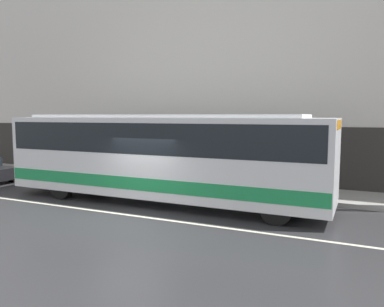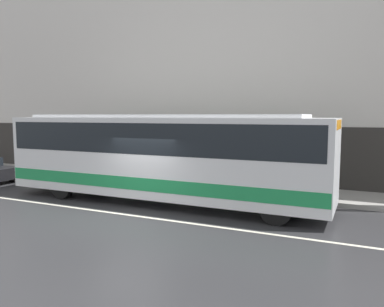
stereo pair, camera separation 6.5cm
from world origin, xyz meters
TOP-DOWN VIEW (x-y plane):
  - ground_plane at (0.00, 0.00)m, footprint 60.00×60.00m
  - sidewalk at (0.00, 5.35)m, footprint 60.00×2.70m
  - building_facade at (0.00, 6.84)m, footprint 60.00×0.35m
  - lane_stripe at (0.00, 0.00)m, footprint 54.00×0.14m
  - transit_bus at (-0.08, 2.07)m, footprint 12.49×2.58m
  - pedestrian_waiting at (-2.42, 5.87)m, footprint 0.36×0.36m

SIDE VIEW (x-z plane):
  - ground_plane at x=0.00m, z-range 0.00..0.00m
  - lane_stripe at x=0.00m, z-range 0.00..0.01m
  - sidewalk at x=0.00m, z-range 0.00..0.17m
  - pedestrian_waiting at x=-2.42m, z-range 0.12..1.87m
  - transit_bus at x=-0.08m, z-range 0.21..3.53m
  - building_facade at x=0.00m, z-range -0.20..11.28m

